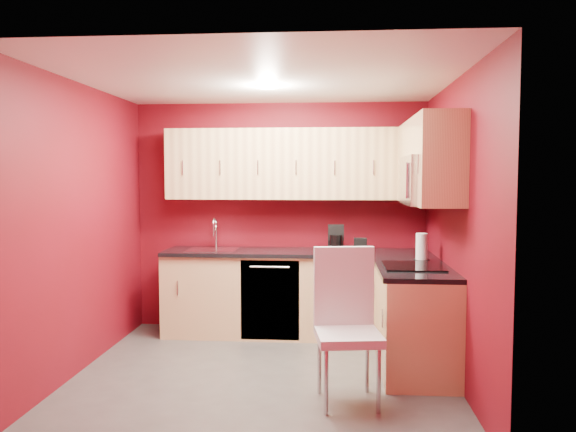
# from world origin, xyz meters

# --- Properties ---
(floor) EXTENTS (3.20, 3.20, 0.00)m
(floor) POSITION_xyz_m (0.00, 0.00, 0.00)
(floor) COLOR #494744
(floor) RESTS_ON ground
(ceiling) EXTENTS (3.20, 3.20, 0.00)m
(ceiling) POSITION_xyz_m (0.00, 0.00, 2.50)
(ceiling) COLOR white
(ceiling) RESTS_ON wall_back
(wall_back) EXTENTS (3.20, 0.00, 3.20)m
(wall_back) POSITION_xyz_m (0.00, 1.50, 1.25)
(wall_back) COLOR #620916
(wall_back) RESTS_ON floor
(wall_front) EXTENTS (3.20, 0.00, 3.20)m
(wall_front) POSITION_xyz_m (0.00, -1.50, 1.25)
(wall_front) COLOR #620916
(wall_front) RESTS_ON floor
(wall_left) EXTENTS (0.00, 3.00, 3.00)m
(wall_left) POSITION_xyz_m (-1.60, 0.00, 1.25)
(wall_left) COLOR #620916
(wall_left) RESTS_ON floor
(wall_right) EXTENTS (0.00, 3.00, 3.00)m
(wall_right) POSITION_xyz_m (1.60, 0.00, 1.25)
(wall_right) COLOR #620916
(wall_right) RESTS_ON floor
(base_cabinets_back) EXTENTS (2.80, 0.60, 0.87)m
(base_cabinets_back) POSITION_xyz_m (0.20, 1.20, 0.43)
(base_cabinets_back) COLOR tan
(base_cabinets_back) RESTS_ON floor
(base_cabinets_right) EXTENTS (0.60, 1.30, 0.87)m
(base_cabinets_right) POSITION_xyz_m (1.30, 0.25, 0.43)
(base_cabinets_right) COLOR tan
(base_cabinets_right) RESTS_ON floor
(countertop_back) EXTENTS (2.80, 0.63, 0.04)m
(countertop_back) POSITION_xyz_m (0.20, 1.19, 0.89)
(countertop_back) COLOR black
(countertop_back) RESTS_ON base_cabinets_back
(countertop_right) EXTENTS (0.63, 1.27, 0.04)m
(countertop_right) POSITION_xyz_m (1.29, 0.23, 0.89)
(countertop_right) COLOR black
(countertop_right) RESTS_ON base_cabinets_right
(upper_cabinets_back) EXTENTS (2.80, 0.35, 0.75)m
(upper_cabinets_back) POSITION_xyz_m (0.20, 1.32, 1.83)
(upper_cabinets_back) COLOR #DEBE7E
(upper_cabinets_back) RESTS_ON wall_back
(upper_cabinets_right) EXTENTS (0.35, 1.55, 0.75)m
(upper_cabinets_right) POSITION_xyz_m (1.42, 0.44, 1.89)
(upper_cabinets_right) COLOR #DEBE7E
(upper_cabinets_right) RESTS_ON wall_right
(microwave) EXTENTS (0.42, 0.76, 0.42)m
(microwave) POSITION_xyz_m (1.39, 0.20, 1.66)
(microwave) COLOR silver
(microwave) RESTS_ON upper_cabinets_right
(cooktop) EXTENTS (0.50, 0.55, 0.01)m
(cooktop) POSITION_xyz_m (1.28, 0.20, 0.92)
(cooktop) COLOR black
(cooktop) RESTS_ON countertop_right
(sink) EXTENTS (0.52, 0.42, 0.35)m
(sink) POSITION_xyz_m (-0.70, 1.20, 0.94)
(sink) COLOR silver
(sink) RESTS_ON countertop_back
(dishwasher_front) EXTENTS (0.60, 0.02, 0.82)m
(dishwasher_front) POSITION_xyz_m (-0.05, 0.91, 0.43)
(dishwasher_front) COLOR black
(dishwasher_front) RESTS_ON base_cabinets_back
(downlight) EXTENTS (0.20, 0.20, 0.01)m
(downlight) POSITION_xyz_m (0.00, 0.30, 2.48)
(downlight) COLOR white
(downlight) RESTS_ON ceiling
(coffee_maker) EXTENTS (0.17, 0.23, 0.28)m
(coffee_maker) POSITION_xyz_m (0.62, 1.15, 1.05)
(coffee_maker) COLOR black
(coffee_maker) RESTS_ON countertop_back
(napkin_holder) EXTENTS (0.14, 0.14, 0.14)m
(napkin_holder) POSITION_xyz_m (0.87, 1.13, 0.98)
(napkin_holder) COLOR black
(napkin_holder) RESTS_ON countertop_back
(paper_towel) EXTENTS (0.19, 0.19, 0.25)m
(paper_towel) POSITION_xyz_m (1.41, 0.58, 1.04)
(paper_towel) COLOR silver
(paper_towel) RESTS_ON countertop_right
(dining_chair) EXTENTS (0.53, 0.55, 1.15)m
(dining_chair) POSITION_xyz_m (0.70, -0.58, 0.58)
(dining_chair) COLOR silver
(dining_chair) RESTS_ON floor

